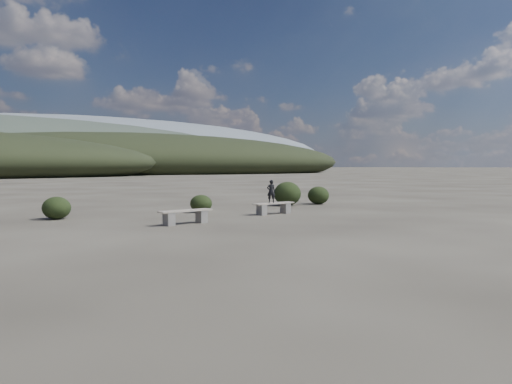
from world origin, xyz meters
TOP-DOWN VIEW (x-y plane):
  - ground at (0.00, 0.00)m, footprint 1200.00×1200.00m
  - bench_left at (-1.52, 4.65)m, footprint 2.01×0.68m
  - bench_right at (3.04, 5.96)m, footprint 1.97×0.59m
  - seated_person at (2.89, 5.94)m, footprint 0.41×0.35m
  - shrub_a at (-4.96, 8.70)m, footprint 1.04×1.04m
  - shrub_c at (0.85, 8.31)m, footprint 0.95×0.95m
  - shrub_d at (6.17, 9.33)m, footprint 1.37×1.37m
  - shrub_e at (8.07, 9.19)m, footprint 1.11×1.11m

SIDE VIEW (x-z plane):
  - ground at x=0.00m, z-range 0.00..0.00m
  - bench_right at x=3.04m, z-range 0.05..0.54m
  - bench_left at x=-1.52m, z-range 0.05..0.55m
  - shrub_c at x=0.85m, z-range 0.00..0.76m
  - shrub_a at x=-4.96m, z-range 0.00..0.85m
  - shrub_e at x=8.07m, z-range 0.00..0.93m
  - shrub_d at x=6.17m, z-range 0.00..1.20m
  - seated_person at x=2.89m, z-range 0.48..1.43m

